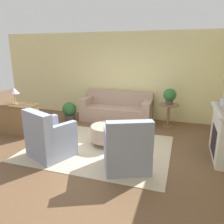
# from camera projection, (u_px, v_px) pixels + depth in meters

# --- Properties ---
(ground_plane) EXTENTS (16.00, 16.00, 0.00)m
(ground_plane) POSITION_uv_depth(u_px,v_px,m) (99.00, 148.00, 5.14)
(ground_plane) COLOR brown
(wall_back) EXTENTS (9.26, 0.12, 2.80)m
(wall_back) POSITION_uv_depth(u_px,v_px,m) (128.00, 76.00, 7.22)
(wall_back) COLOR beige
(wall_back) RESTS_ON ground_plane
(rug) EXTENTS (3.27, 2.48, 0.01)m
(rug) POSITION_uv_depth(u_px,v_px,m) (99.00, 148.00, 5.14)
(rug) COLOR beige
(rug) RESTS_ON ground_plane
(couch) EXTENTS (2.25, 0.84, 0.93)m
(couch) POSITION_uv_depth(u_px,v_px,m) (117.00, 110.00, 7.08)
(couch) COLOR tan
(couch) RESTS_ON ground_plane
(armchair_left) EXTENTS (1.07, 1.05, 1.04)m
(armchair_left) POSITION_uv_depth(u_px,v_px,m) (49.00, 139.00, 4.64)
(armchair_left) COLOR #8E99B2
(armchair_left) RESTS_ON rug
(armchair_right) EXTENTS (1.07, 1.05, 1.04)m
(armchair_right) POSITION_uv_depth(u_px,v_px,m) (127.00, 150.00, 4.13)
(armchair_right) COLOR #8E99B2
(armchair_right) RESTS_ON rug
(ottoman_table) EXTENTS (0.78, 0.78, 0.47)m
(ottoman_table) POSITION_uv_depth(u_px,v_px,m) (107.00, 133.00, 5.26)
(ottoman_table) COLOR tan
(ottoman_table) RESTS_ON rug
(side_table) EXTENTS (0.57, 0.57, 0.69)m
(side_table) POSITION_uv_depth(u_px,v_px,m) (169.00, 111.00, 6.45)
(side_table) COLOR olive
(side_table) RESTS_ON ground_plane
(fireplace) EXTENTS (0.44, 1.35, 1.07)m
(fireplace) POSITION_uv_depth(u_px,v_px,m) (224.00, 133.00, 4.54)
(fireplace) COLOR silver
(fireplace) RESTS_ON ground_plane
(dresser) EXTENTS (1.14, 0.51, 0.82)m
(dresser) POSITION_uv_depth(u_px,v_px,m) (17.00, 118.00, 5.99)
(dresser) COLOR olive
(dresser) RESTS_ON ground_plane
(vase_mantel_near) EXTENTS (0.16, 0.16, 0.21)m
(vase_mantel_near) POSITION_uv_depth(u_px,v_px,m) (224.00, 102.00, 4.70)
(vase_mantel_near) COLOR silver
(vase_mantel_near) RESTS_ON fireplace
(potted_plant_on_side_table) EXTENTS (0.37, 0.37, 0.47)m
(potted_plant_on_side_table) POSITION_uv_depth(u_px,v_px,m) (170.00, 96.00, 6.32)
(potted_plant_on_side_table) COLOR #4C4742
(potted_plant_on_side_table) RESTS_ON side_table
(potted_plant_floor) EXTENTS (0.45, 0.45, 0.60)m
(potted_plant_floor) POSITION_uv_depth(u_px,v_px,m) (69.00, 111.00, 7.12)
(potted_plant_floor) COLOR #4C4742
(potted_plant_floor) RESTS_ON ground_plane
(table_lamp) EXTENTS (0.27, 0.27, 0.45)m
(table_lamp) POSITION_uv_depth(u_px,v_px,m) (14.00, 91.00, 5.78)
(table_lamp) COLOR tan
(table_lamp) RESTS_ON dresser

